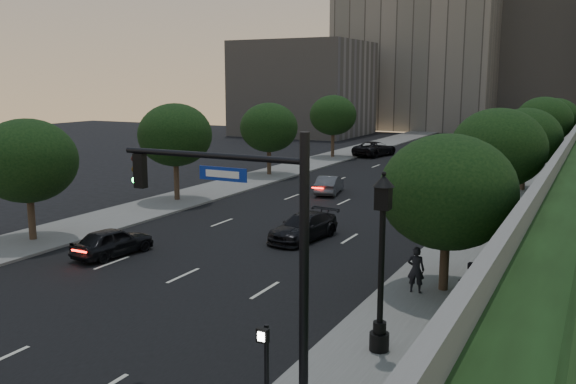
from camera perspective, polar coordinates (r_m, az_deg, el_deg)
The scene contains 28 objects.
ground at distance 22.95m, azimuth -17.45°, elevation -10.99°, with size 160.00×160.00×0.00m, color black.
road_surface at distance 48.22m, azimuth 8.39°, elevation 0.50°, with size 16.00×140.00×0.02m, color black.
sidewalk_right at distance 45.98m, azimuth 20.55°, elevation -0.45°, with size 4.50×140.00×0.15m, color slate.
sidewalk_left at distance 52.38m, azimuth -2.26°, elevation 1.46°, with size 4.50×140.00×0.15m, color slate.
parapet_wall at distance 43.18m, azimuth 24.87°, elevation 4.32°, with size 0.35×90.00×0.70m, color slate.
office_block_left at distance 111.20m, azimuth 12.38°, elevation 14.16°, with size 26.00×20.00×32.00m, color gray.
office_block_mid at distance 117.44m, azimuth 23.31°, elevation 11.89°, with size 22.00×18.00×26.00m, color gray.
office_block_filler at distance 94.51m, azimuth 1.44°, elevation 9.64°, with size 18.00×16.00×14.00m, color gray.
tree_right_a at distance 23.88m, azimuth 14.71°, elevation 0.01°, with size 5.20×5.20×6.24m.
tree_right_b at distance 35.52m, azimuth 19.08°, elevation 3.88°, with size 5.20×5.20×6.74m.
tree_right_c at distance 48.41m, azimuth 21.35°, elevation 4.73°, with size 5.20×5.20×6.24m.
tree_right_d at distance 62.28m, azimuth 22.81°, elevation 6.19°, with size 5.20×5.20×6.74m.
tree_right_e at distance 77.25m, azimuth 23.74°, elevation 6.41°, with size 5.20×5.20×6.24m.
tree_left_a at distance 33.38m, azimuth -23.22°, elevation 2.70°, with size 5.00×5.00×6.34m.
tree_left_b at distance 41.93m, azimuth -10.52°, elevation 5.27°, with size 5.00×5.00×6.71m.
tree_left_c at distance 52.80m, azimuth -1.80°, elevation 6.05°, with size 5.00×5.00×6.34m.
tree_left_d at distance 65.33m, azimuth 4.24°, elevation 7.18°, with size 5.00×5.00×6.71m.
traffic_signal_mast at distance 15.38m, azimuth -2.17°, elevation -6.66°, with size 5.68×0.56×7.00m.
street_lamp at distance 18.34m, azimuth 8.71°, elevation -7.34°, with size 0.64×0.64×5.62m.
pedestrian_signal at distance 15.06m, azimuth -2.12°, elevation -15.66°, with size 0.30×0.33×2.50m.
sedan_near_left at distance 30.04m, azimuth -16.08°, elevation -4.48°, with size 1.63×4.05×1.38m, color black.
sedan_mid_left at distance 44.75m, azimuth 3.90°, elevation 0.70°, with size 1.44×4.14×1.36m, color #4F5056.
sedan_far_left at distance 67.84m, azimuth 8.12°, elevation 4.03°, with size 2.70×5.85×1.63m, color black.
sedan_near_right at distance 31.72m, azimuth 1.46°, elevation -3.29°, with size 1.93×4.74×1.37m, color black.
sedan_far_right at distance 52.68m, azimuth 16.41°, elevation 1.89°, with size 1.89×4.71×1.60m, color #595D61.
pedestrian_a at distance 24.01m, azimuth 11.88°, elevation -7.11°, with size 0.66×0.43×1.81m, color black.
pedestrian_b at distance 23.16m, azimuth 16.62°, elevation -8.22°, with size 0.79×0.62×1.63m, color black.
pedestrian_c at distance 32.62m, azimuth 17.05°, elevation -2.60°, with size 1.13×0.47×1.92m, color black.
Camera 1 is at (15.36, -14.97, 8.17)m, focal length 38.00 mm.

